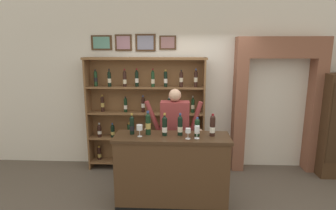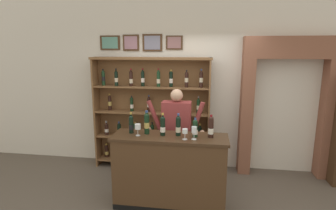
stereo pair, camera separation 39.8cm
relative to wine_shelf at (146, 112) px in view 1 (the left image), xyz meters
The scene contains 15 objects.
ground_plane 1.79m from the wine_shelf, 62.82° to the right, with size 14.00×14.00×0.02m, color brown.
back_wall 0.95m from the wine_shelf, 23.27° to the left, with size 12.00×0.19×3.47m.
wine_shelf is the anchor object (origin of this frame).
archway_doorway 2.40m from the wine_shelf, ahead, with size 1.56×0.45×2.43m.
tasting_counter 1.48m from the wine_shelf, 67.46° to the right, with size 1.61×0.52×1.05m.
shopkeeper 0.90m from the wine_shelf, 52.33° to the right, with size 0.93×0.22×1.62m.
tasting_bottle_prosecco 1.21m from the wine_shelf, 92.03° to the right, with size 0.07×0.07×0.30m.
tasting_bottle_super_tuscan 1.23m from the wine_shelf, 81.21° to the right, with size 0.07×0.07×0.34m.
tasting_bottle_bianco 1.31m from the wine_shelf, 71.28° to the right, with size 0.07×0.07×0.32m.
tasting_bottle_grappa 1.38m from the wine_shelf, 62.53° to the right, with size 0.07×0.07×0.32m.
tasting_bottle_riserva 1.52m from the wine_shelf, 55.07° to the right, with size 0.07×0.07×0.27m.
tasting_bottle_rosso 1.64m from the wine_shelf, 48.70° to the right, with size 0.07×0.07×0.32m.
wine_glass_left 1.56m from the wine_shelf, 61.60° to the right, with size 0.07×0.07×0.15m.
wine_glass_right 1.60m from the wine_shelf, 57.46° to the right, with size 0.07×0.07×0.18m.
wine_glass_spare 1.31m from the wine_shelf, 86.49° to the right, with size 0.08×0.08×0.17m.
Camera 1 is at (-0.01, -3.62, 2.25)m, focal length 29.27 mm.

